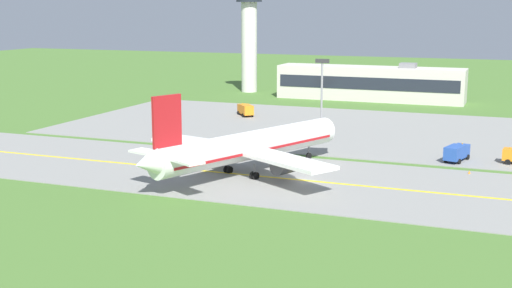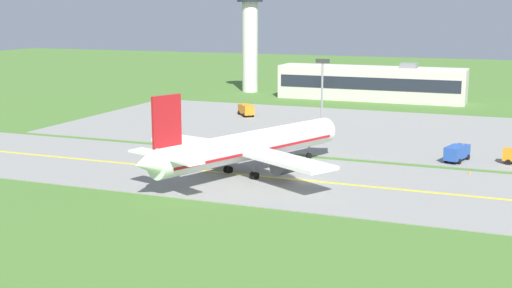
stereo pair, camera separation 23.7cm
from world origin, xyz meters
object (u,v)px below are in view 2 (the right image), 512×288
service_truck_catering (457,152)px  apron_light_mast (322,90)px  control_tower (250,28)px  airplane_lead (248,146)px  service_truck_pushback (246,109)px

service_truck_catering → apron_light_mast: size_ratio=0.43×
control_tower → service_truck_catering: bearing=-48.7°
service_truck_catering → apron_light_mast: apron_light_mast is taller
airplane_lead → apron_light_mast: apron_light_mast is taller
service_truck_catering → apron_light_mast: bearing=162.9°
service_truck_pushback → control_tower: size_ratio=0.20×
service_truck_pushback → control_tower: 47.93m
service_truck_pushback → apron_light_mast: 33.79m
airplane_lead → service_truck_pushback: size_ratio=6.37×
control_tower → apron_light_mast: 76.54m
service_truck_pushback → control_tower: bearing=110.8°
control_tower → apron_light_mast: control_tower is taller
airplane_lead → service_truck_catering: bearing=35.8°
airplane_lead → control_tower: (-36.63, 91.53, 13.83)m
airplane_lead → apron_light_mast: (3.05, 26.65, 5.19)m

